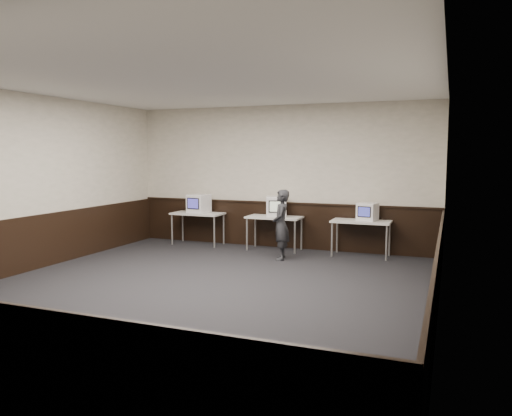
{
  "coord_description": "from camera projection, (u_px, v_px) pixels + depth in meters",
  "views": [
    {
      "loc": [
        3.6,
        -6.68,
        2.11
      ],
      "look_at": [
        0.35,
        1.6,
        1.15
      ],
      "focal_mm": 35.0,
      "sensor_mm": 36.0,
      "label": 1
    }
  ],
  "objects": [
    {
      "name": "wainscot_right",
      "position": [
        437.0,
        280.0,
        6.4
      ],
      "size": [
        0.04,
        7.98,
        1.0
      ],
      "primitive_type": "cube",
      "color": "black",
      "rests_on": "right_wall"
    },
    {
      "name": "wainscot_left",
      "position": [
        25.0,
        245.0,
        8.93
      ],
      "size": [
        0.04,
        7.98,
        1.0
      ],
      "primitive_type": "cube",
      "color": "black",
      "rests_on": "left_wall"
    },
    {
      "name": "emac_left",
      "position": [
        199.0,
        204.0,
        11.63
      ],
      "size": [
        0.48,
        0.51,
        0.43
      ],
      "rotation": [
        0.0,
        0.0,
        -0.12
      ],
      "color": "white",
      "rests_on": "desk_left"
    },
    {
      "name": "wainscot_rail",
      "position": [
        280.0,
        203.0,
        11.27
      ],
      "size": [
        6.98,
        0.06,
        0.04
      ],
      "primitive_type": "cube",
      "color": "black",
      "rests_on": "wainscot_back"
    },
    {
      "name": "right_wall",
      "position": [
        442.0,
        195.0,
        6.28
      ],
      "size": [
        0.0,
        8.0,
        8.0
      ],
      "primitive_type": "plane",
      "rotation": [
        1.57,
        0.0,
        -1.57
      ],
      "color": "#BDB8A6",
      "rests_on": "ground"
    },
    {
      "name": "emac_right",
      "position": [
        367.0,
        212.0,
        10.24
      ],
      "size": [
        0.44,
        0.45,
        0.37
      ],
      "rotation": [
        0.0,
        0.0,
        -0.19
      ],
      "color": "white",
      "rests_on": "desk_right"
    },
    {
      "name": "wainscot_back",
      "position": [
        280.0,
        225.0,
        11.35
      ],
      "size": [
        6.98,
        0.04,
        1.0
      ],
      "primitive_type": "cube",
      "color": "black",
      "rests_on": "back_wall"
    },
    {
      "name": "desk_right",
      "position": [
        361.0,
        224.0,
        10.29
      ],
      "size": [
        1.2,
        0.6,
        0.75
      ],
      "color": "silver",
      "rests_on": "ground"
    },
    {
      "name": "desk_center",
      "position": [
        274.0,
        220.0,
        10.98
      ],
      "size": [
        1.2,
        0.6,
        0.75
      ],
      "color": "silver",
      "rests_on": "ground"
    },
    {
      "name": "back_wall",
      "position": [
        280.0,
        177.0,
        11.25
      ],
      "size": [
        7.0,
        0.0,
        7.0
      ],
      "primitive_type": "plane",
      "rotation": [
        1.57,
        0.0,
        0.0
      ],
      "color": "#BDB8A6",
      "rests_on": "ground"
    },
    {
      "name": "desk_left",
      "position": [
        198.0,
        216.0,
        11.67
      ],
      "size": [
        1.2,
        0.6,
        0.75
      ],
      "color": "silver",
      "rests_on": "ground"
    },
    {
      "name": "floor",
      "position": [
        197.0,
        291.0,
        7.72
      ],
      "size": [
        8.0,
        8.0,
        0.0
      ],
      "primitive_type": "plane",
      "color": "black",
      "rests_on": "ground"
    },
    {
      "name": "person",
      "position": [
        281.0,
        225.0,
        9.97
      ],
      "size": [
        0.47,
        0.59,
        1.41
      ],
      "primitive_type": "imported",
      "rotation": [
        0.0,
        0.0,
        -1.28
      ],
      "color": "#25262A",
      "rests_on": "ground"
    },
    {
      "name": "emac_center",
      "position": [
        276.0,
        206.0,
        10.96
      ],
      "size": [
        0.56,
        0.58,
        0.44
      ],
      "rotation": [
        0.0,
        0.0,
        0.33
      ],
      "color": "white",
      "rests_on": "desk_center"
    },
    {
      "name": "ceiling",
      "position": [
        195.0,
        80.0,
        7.38
      ],
      "size": [
        8.0,
        8.0,
        0.0
      ],
      "primitive_type": "plane",
      "rotation": [
        3.14,
        0.0,
        0.0
      ],
      "color": "white",
      "rests_on": "back_wall"
    },
    {
      "name": "left_wall",
      "position": [
        21.0,
        183.0,
        8.82
      ],
      "size": [
        0.0,
        8.0,
        8.0
      ],
      "primitive_type": "plane",
      "rotation": [
        1.57,
        0.0,
        1.57
      ],
      "color": "#BDB8A6",
      "rests_on": "ground"
    }
  ]
}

